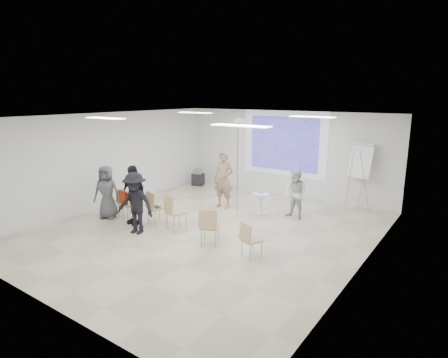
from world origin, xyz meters
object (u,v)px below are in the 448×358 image
Objects in this scene: chair_left_inner at (154,205)px; audience_mid at (135,199)px; chair_far_left at (124,201)px; audience_outer at (107,189)px; chair_right_inner at (209,224)px; chair_right_far at (249,238)px; flipchart_easel at (361,161)px; av_cart at (198,178)px; chair_center at (173,210)px; player_right at (296,191)px; player_left at (224,176)px; chair_left_mid at (127,202)px; laptop at (158,206)px; audience_left at (133,191)px; pedestal_table at (261,202)px.

chair_left_inner is 0.83m from audience_mid.
chair_left_inner is at bearing 19.81° from chair_far_left.
chair_right_inner is at bearing -27.28° from audience_outer.
flipchart_easel is (0.90, 5.11, 1.05)m from chair_right_far.
av_cart is (-5.23, 4.69, -0.18)m from chair_right_far.
player_right is at bearing 70.06° from chair_center.
chair_left_inner is 1.15× the size of chair_right_far.
player_left is 2.24× the size of chair_left_mid.
audience_mid is at bearing 166.59° from chair_right_inner.
chair_center reaches higher than chair_left_inner.
audience_outer is (-1.57, -0.36, 0.31)m from chair_left_inner.
av_cart is at bearing 128.57° from chair_left_inner.
chair_right_far is at bearing -174.00° from laptop.
laptop is (0.02, 0.10, -0.05)m from chair_left_inner.
audience_left is 0.77m from audience_mid.
flipchart_easel is (4.12, 5.47, 0.61)m from audience_mid.
chair_far_left is 1.16m from chair_left_inner.
flipchart_easel reaches higher than chair_right_far.
av_cart is (-1.04, 4.50, -0.24)m from chair_left_mid.
chair_right_far is 0.39× the size of flipchart_easel.
av_cart is (-4.91, 1.57, -0.51)m from player_right.
audience_mid is (-2.09, -0.40, 0.37)m from chair_right_inner.
chair_right_inner is 1.13m from chair_right_far.
player_left reaches higher than laptop.
player_left reaches higher than chair_right_inner.
flipchart_easel is (4.17, 4.63, 1.03)m from laptop.
av_cart is at bearing 155.42° from pedestal_table.
pedestal_table is 1.02× the size of av_cart.
flipchart_easel is at bearing 72.74° from chair_center.
audience_outer reaches higher than av_cart.
audience_outer is 0.84× the size of flipchart_easel.
audience_left is (-0.53, -0.26, 0.40)m from chair_left_inner.
chair_right_far is at bearing -25.66° from chair_right_inner.
pedestal_table is 0.33× the size of flipchart_easel.
pedestal_table is 0.42× the size of player_right.
chair_center is 0.74m from laptop.
chair_left_inner is at bearing -14.60° from audience_outer.
player_left is at bearing -54.81° from av_cart.
chair_left_mid is at bearing -130.96° from player_right.
chair_right_inner is (-0.80, -3.09, -0.27)m from player_right.
chair_left_inner is at bearing -84.48° from av_cart.
chair_left_inner is 0.51× the size of audience_mid.
chair_right_inner is (2.16, -0.35, -0.01)m from chair_left_inner.
player_right is at bearing 49.20° from chair_far_left.
player_right is 0.89× the size of audience_mid.
player_left is 2.42× the size of chair_far_left.
player_right is 5.02m from chair_far_left.
chair_right_far is at bearing 3.04° from audience_left.
chair_far_left is 0.93× the size of chair_left_mid.
chair_right_inner reaches higher than chair_left_mid.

